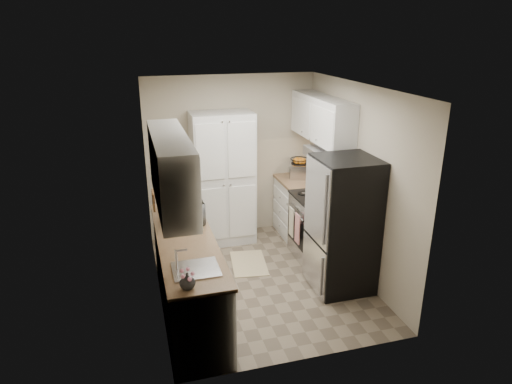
{
  "coord_description": "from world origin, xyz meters",
  "views": [
    {
      "loc": [
        -1.49,
        -5.06,
        3.13
      ],
      "look_at": [
        -0.02,
        0.15,
        1.18
      ],
      "focal_mm": 32.0,
      "sensor_mm": 36.0,
      "label": 1
    }
  ],
  "objects_px": {
    "microwave": "(186,210)",
    "wine_bottle": "(164,200)",
    "electric_range": "(318,226)",
    "refrigerator": "(343,225)",
    "pantry_cabinet": "(223,179)",
    "toaster_oven": "(299,170)"
  },
  "relations": [
    {
      "from": "electric_range",
      "to": "pantry_cabinet",
      "type": "bearing_deg",
      "value": 141.78
    },
    {
      "from": "pantry_cabinet",
      "to": "wine_bottle",
      "type": "distance_m",
      "value": 1.27
    },
    {
      "from": "wine_bottle",
      "to": "electric_range",
      "type": "bearing_deg",
      "value": -2.15
    },
    {
      "from": "refrigerator",
      "to": "toaster_oven",
      "type": "height_order",
      "value": "refrigerator"
    },
    {
      "from": "microwave",
      "to": "wine_bottle",
      "type": "xyz_separation_m",
      "value": [
        -0.23,
        0.39,
        0.01
      ]
    },
    {
      "from": "microwave",
      "to": "wine_bottle",
      "type": "distance_m",
      "value": 0.45
    },
    {
      "from": "pantry_cabinet",
      "to": "toaster_oven",
      "type": "relative_size",
      "value": 5.25
    },
    {
      "from": "pantry_cabinet",
      "to": "toaster_oven",
      "type": "height_order",
      "value": "pantry_cabinet"
    },
    {
      "from": "electric_range",
      "to": "microwave",
      "type": "height_order",
      "value": "microwave"
    },
    {
      "from": "electric_range",
      "to": "refrigerator",
      "type": "height_order",
      "value": "refrigerator"
    },
    {
      "from": "pantry_cabinet",
      "to": "refrigerator",
      "type": "relative_size",
      "value": 1.18
    },
    {
      "from": "pantry_cabinet",
      "to": "wine_bottle",
      "type": "height_order",
      "value": "pantry_cabinet"
    },
    {
      "from": "pantry_cabinet",
      "to": "wine_bottle",
      "type": "xyz_separation_m",
      "value": [
        -0.94,
        -0.85,
        0.07
      ]
    },
    {
      "from": "pantry_cabinet",
      "to": "electric_range",
      "type": "height_order",
      "value": "pantry_cabinet"
    },
    {
      "from": "electric_range",
      "to": "wine_bottle",
      "type": "distance_m",
      "value": 2.2
    },
    {
      "from": "electric_range",
      "to": "toaster_oven",
      "type": "relative_size",
      "value": 2.97
    },
    {
      "from": "microwave",
      "to": "wine_bottle",
      "type": "relative_size",
      "value": 1.66
    },
    {
      "from": "refrigerator",
      "to": "microwave",
      "type": "height_order",
      "value": "refrigerator"
    },
    {
      "from": "electric_range",
      "to": "toaster_oven",
      "type": "height_order",
      "value": "toaster_oven"
    },
    {
      "from": "refrigerator",
      "to": "wine_bottle",
      "type": "height_order",
      "value": "refrigerator"
    },
    {
      "from": "electric_range",
      "to": "refrigerator",
      "type": "distance_m",
      "value": 0.88
    },
    {
      "from": "wine_bottle",
      "to": "toaster_oven",
      "type": "xyz_separation_m",
      "value": [
        2.16,
        0.87,
        -0.04
      ]
    }
  ]
}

